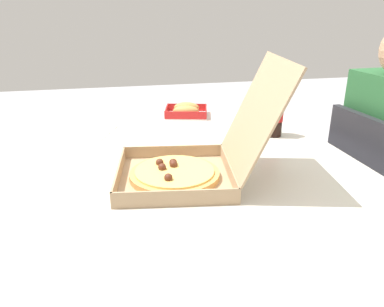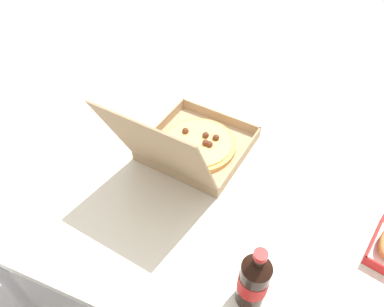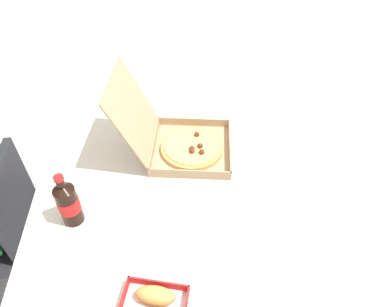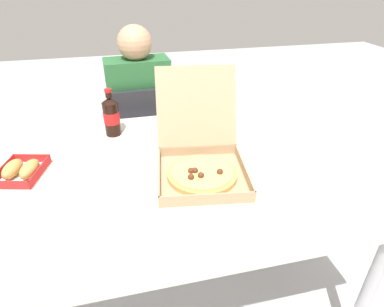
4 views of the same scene
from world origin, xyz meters
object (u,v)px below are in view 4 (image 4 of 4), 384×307
at_px(chair, 143,137).
at_px(paper_menu, 48,250).
at_px(diner_person, 139,103).
at_px(cola_bottle, 111,116).
at_px(pizza_box_open, 201,160).
at_px(bread_side_box, 21,170).

bearing_deg(chair, paper_menu, -108.08).
distance_m(diner_person, cola_bottle, 0.51).
height_order(diner_person, pizza_box_open, diner_person).
bearing_deg(chair, pizza_box_open, -78.50).
distance_m(bread_side_box, cola_bottle, 0.45).
bearing_deg(paper_menu, chair, 93.04).
bearing_deg(cola_bottle, paper_menu, -105.97).
bearing_deg(diner_person, pizza_box_open, -79.06).
relative_size(diner_person, paper_menu, 5.48).
xyz_separation_m(diner_person, bread_side_box, (-0.51, -0.74, 0.06)).
height_order(cola_bottle, paper_menu, cola_bottle).
xyz_separation_m(cola_bottle, paper_menu, (-0.20, -0.69, -0.09)).
bearing_deg(diner_person, chair, -87.03).
distance_m(bread_side_box, paper_menu, 0.44).
relative_size(bread_side_box, paper_menu, 1.05).
bearing_deg(bread_side_box, cola_bottle, 38.50).
bearing_deg(bread_side_box, chair, 53.30).
distance_m(diner_person, bread_side_box, 0.90).
xyz_separation_m(diner_person, pizza_box_open, (0.17, -0.87, 0.09)).
bearing_deg(diner_person, bread_side_box, -124.33).
xyz_separation_m(diner_person, paper_menu, (-0.36, -1.16, 0.04)).
bearing_deg(pizza_box_open, cola_bottle, 128.90).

